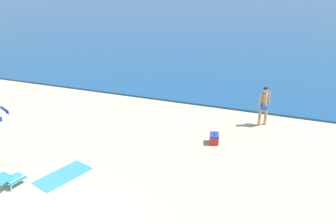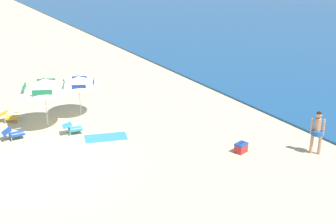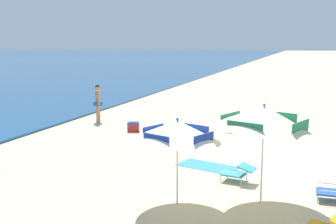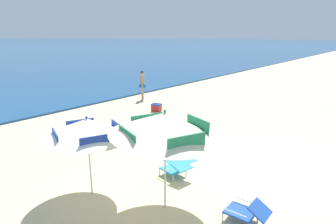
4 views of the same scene
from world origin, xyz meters
name	(u,v)px [view 1 (image 1 of 4)]	position (x,y,z in m)	size (l,w,h in m)	color
lounge_chair_beside_umbrella	(10,179)	(-2.52, 1.94, 0.28)	(0.68, 0.94, 0.50)	teal
person_standing_near_shore	(264,103)	(4.32, 9.55, 1.03)	(0.44, 0.44, 1.79)	tan
cooler_box	(214,138)	(2.73, 7.09, 0.20)	(0.47, 0.57, 0.43)	red
beach_towel	(63,175)	(-1.38, 3.01, 0.01)	(0.90, 1.80, 0.01)	#3384BC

